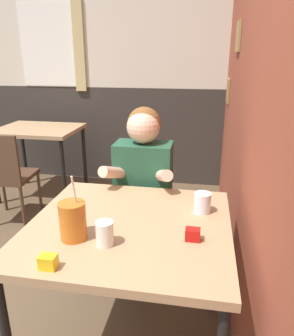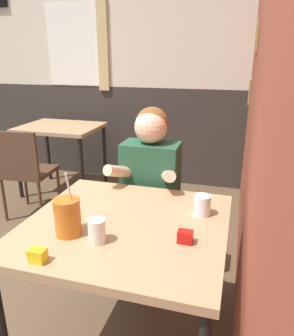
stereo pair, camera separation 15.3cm
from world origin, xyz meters
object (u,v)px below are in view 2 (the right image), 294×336
Objects in this scene: main_table at (126,236)px; person_seated at (151,198)px; background_table at (61,134)px; cocktail_pitcher at (68,217)px; chair_near_window at (25,168)px.

person_seated reaches higher than main_table.
cocktail_pitcher is (1.18, -1.95, 0.17)m from background_table.
main_table is 3.21× the size of cocktail_pitcher.
main_table is at bearing -85.59° from person_seated.
cocktail_pitcher is at bearing -58.90° from background_table.
main_table is at bearing 39.28° from cocktail_pitcher.
background_table is (-1.37, 1.79, -0.02)m from main_table.
main_table and background_table have the same top height.
main_table is at bearing -52.59° from background_table.
cocktail_pitcher reaches higher than background_table.
background_table is at bearing 121.10° from cocktail_pitcher.
background_table is 0.97× the size of chair_near_window.
cocktail_pitcher is (-0.19, -0.16, 0.15)m from main_table.
cocktail_pitcher is at bearing -52.48° from chair_near_window.
background_table is at bearing 85.10° from chair_near_window.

